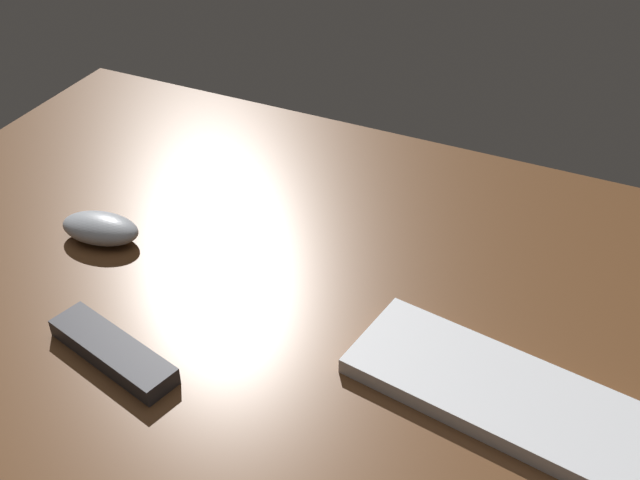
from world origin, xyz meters
The scene contains 4 objects.
desk centered at (0.00, 0.00, 1.00)cm, with size 140.00×84.00×2.00cm, color brown.
keyboard centered at (23.68, -8.94, 2.99)cm, with size 34.66×12.78×1.99cm, color silver.
computer_mouse centered at (-34.47, -3.48, 3.91)cm, with size 11.24×6.06×3.82cm, color #999EA5.
tv_remote centered at (-18.87, -21.62, 3.15)cm, with size 17.72×4.64×2.30cm, color #2D2D33.
Camera 1 is at (30.31, -70.33, 67.82)cm, focal length 44.35 mm.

